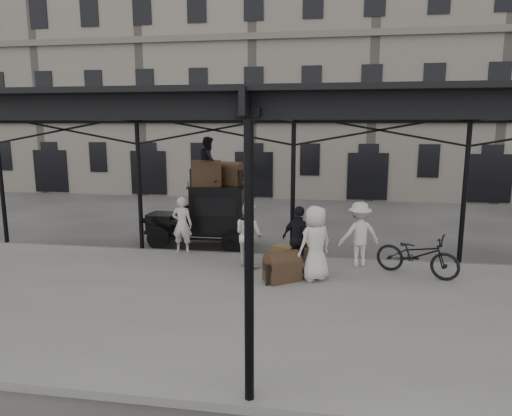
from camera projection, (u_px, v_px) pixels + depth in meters
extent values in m
plane|color=#383533|center=(286.00, 280.00, 12.50)|extent=(120.00, 120.00, 0.00)
cube|color=slate|center=(278.00, 306.00, 10.54)|extent=(28.00, 8.00, 0.15)
cylinder|color=black|center=(2.00, 186.00, 15.62)|extent=(0.14, 0.14, 4.30)
cylinder|color=black|center=(293.00, 192.00, 14.06)|extent=(0.14, 0.14, 4.30)
cylinder|color=black|center=(249.00, 270.00, 6.48)|extent=(0.14, 0.14, 4.30)
cube|color=black|center=(294.00, 115.00, 13.64)|extent=(22.00, 0.10, 0.45)
cube|color=black|center=(249.00, 103.00, 6.07)|extent=(22.00, 0.10, 0.45)
cube|color=black|center=(281.00, 104.00, 10.02)|extent=(22.50, 9.00, 0.08)
cube|color=silver|center=(281.00, 101.00, 10.01)|extent=(18.00, 7.00, 0.04)
cube|color=slate|center=(314.00, 80.00, 28.74)|extent=(64.00, 8.00, 14.00)
cylinder|color=black|center=(158.00, 238.00, 15.50)|extent=(0.80, 0.10, 0.80)
cylinder|color=black|center=(173.00, 229.00, 16.90)|extent=(0.80, 0.10, 0.80)
cylinder|color=black|center=(233.00, 241.00, 15.09)|extent=(0.80, 0.10, 0.80)
cylinder|color=black|center=(241.00, 232.00, 16.49)|extent=(0.80, 0.10, 0.80)
cube|color=black|center=(200.00, 231.00, 15.97)|extent=(3.60, 1.25, 0.12)
cube|color=black|center=(163.00, 221.00, 16.13)|extent=(0.90, 1.00, 0.55)
cube|color=black|center=(150.00, 221.00, 16.20)|extent=(0.06, 0.70, 0.55)
cube|color=black|center=(184.00, 219.00, 15.99)|extent=(0.70, 1.30, 0.10)
cube|color=black|center=(220.00, 209.00, 15.71)|extent=(1.80, 1.45, 1.55)
cube|color=black|center=(215.00, 207.00, 14.97)|extent=(1.40, 0.02, 0.60)
cube|color=black|center=(220.00, 186.00, 15.57)|extent=(1.90, 1.55, 0.06)
imported|color=beige|center=(182.00, 224.00, 14.61)|extent=(0.68, 0.46, 1.82)
imported|color=silver|center=(249.00, 234.00, 13.15)|extent=(1.16, 1.14, 1.88)
imported|color=silver|center=(315.00, 243.00, 11.94)|extent=(1.15, 1.10, 1.99)
imported|color=black|center=(299.00, 240.00, 12.54)|extent=(1.17, 0.98, 1.87)
imported|color=silver|center=(359.00, 234.00, 13.17)|extent=(1.38, 1.07, 1.88)
imported|color=black|center=(417.00, 254.00, 12.37)|extent=(2.34, 1.65, 1.17)
imported|color=black|center=(209.00, 161.00, 15.38)|extent=(0.78, 0.92, 1.64)
cube|color=brown|center=(284.00, 254.00, 13.62)|extent=(0.73, 0.65, 0.50)
cube|color=#463020|center=(309.00, 250.00, 14.10)|extent=(0.33, 0.62, 0.45)
cube|color=#463020|center=(301.00, 255.00, 13.66)|extent=(0.61, 0.18, 0.40)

